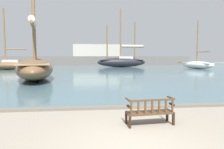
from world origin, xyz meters
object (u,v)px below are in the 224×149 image
sailboat_far_port (7,64)px  sailboat_mid_starboard (197,65)px  sailboat_nearest_starboard (122,61)px  sailboat_outer_starboard (35,66)px  park_bench (150,111)px

sailboat_far_port → sailboat_mid_starboard: (35.72, -0.92, -0.14)m
sailboat_mid_starboard → sailboat_nearest_starboard: bearing=150.6°
sailboat_outer_starboard → sailboat_nearest_starboard: 26.76m
park_bench → sailboat_outer_starboard: 16.45m
park_bench → sailboat_mid_starboard: size_ratio=0.18×
sailboat_nearest_starboard → sailboat_mid_starboard: sailboat_nearest_starboard is taller
park_bench → sailboat_far_port: (-17.28, 31.38, 0.55)m
sailboat_outer_starboard → sailboat_far_port: 19.41m
sailboat_outer_starboard → sailboat_mid_starboard: 30.65m
sailboat_far_port → sailboat_mid_starboard: 35.73m
sailboat_far_port → sailboat_nearest_starboard: bearing=17.0°
sailboat_outer_starboard → sailboat_far_port: bearing=119.5°
sailboat_outer_starboard → sailboat_mid_starboard: sailboat_outer_starboard is taller
sailboat_nearest_starboard → sailboat_mid_starboard: 15.68m
sailboat_outer_starboard → sailboat_mid_starboard: (26.16, 15.97, -0.50)m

